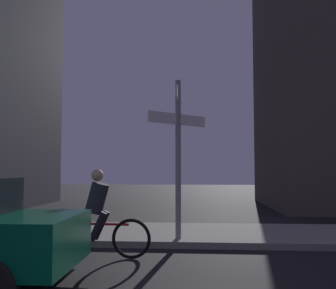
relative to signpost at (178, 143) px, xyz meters
name	(u,v)px	position (x,y,z in m)	size (l,w,h in m)	color
sidewalk_kerb	(220,234)	(0.93, 1.03, -2.10)	(40.00, 2.94, 0.14)	gray
signpost	(178,143)	(0.00, 0.00, 0.00)	(1.17, 1.34, 3.41)	gray
cyclist	(99,216)	(-1.37, -1.36, -1.42)	(1.82, 0.35, 1.61)	black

